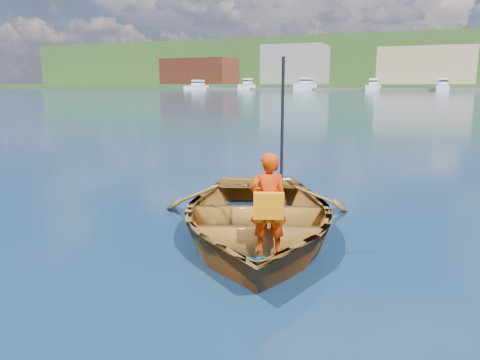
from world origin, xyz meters
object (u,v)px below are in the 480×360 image
object	(u,v)px
dock	(458,90)
marina_yachts	(396,86)
rowboat	(256,215)
child_paddler	(269,203)

from	to	relation	value
dock	marina_yachts	bearing A→B (deg)	-164.66
rowboat	dock	world-z (taller)	dock
rowboat	dock	size ratio (longest dim) A/B	0.03
dock	child_paddler	bearing A→B (deg)	-92.11
rowboat	marina_yachts	size ratio (longest dim) A/B	0.04
marina_yachts	child_paddler	bearing A→B (deg)	-85.44
rowboat	child_paddler	distance (m)	1.00
rowboat	marina_yachts	world-z (taller)	marina_yachts
child_paddler	rowboat	bearing A→B (deg)	120.39
dock	marina_yachts	size ratio (longest dim) A/B	1.11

